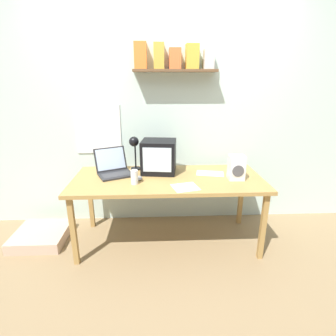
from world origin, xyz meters
name	(u,v)px	position (x,y,z in m)	size (l,w,h in m)	color
ground_plane	(168,240)	(0.00, 0.00, 0.00)	(12.00, 12.00, 0.00)	#8D7451
back_wall	(166,108)	(0.00, 0.53, 1.31)	(5.60, 0.24, 2.60)	silver
corner_desk	(168,183)	(0.00, 0.00, 0.65)	(1.83, 0.77, 0.70)	#AB8346
crt_monitor	(159,157)	(-0.09, 0.17, 0.87)	(0.37, 0.34, 0.33)	black
laptop	(114,168)	(-0.54, 0.15, 0.76)	(0.43, 0.43, 0.24)	#232326
desk_lamp	(134,146)	(-0.33, 0.23, 0.96)	(0.11, 0.16, 0.36)	black
juice_glass	(134,178)	(-0.31, -0.14, 0.76)	(0.07, 0.07, 0.13)	white
space_heater	(236,168)	(0.64, -0.06, 0.82)	(0.15, 0.15, 0.23)	white
computer_mouse	(139,178)	(-0.28, -0.04, 0.72)	(0.07, 0.11, 0.03)	gray
loose_paper_near_laptop	(185,187)	(0.14, -0.25, 0.70)	(0.26, 0.24, 0.00)	white
printed_handout	(210,173)	(0.43, 0.10, 0.70)	(0.30, 0.21, 0.00)	white
floor_cushion	(41,236)	(-1.32, 0.06, 0.06)	(0.51, 0.51, 0.11)	#CBA990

